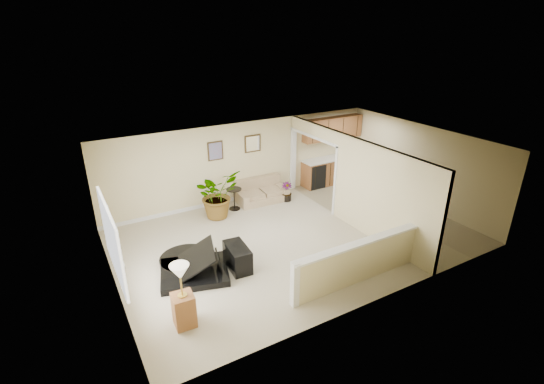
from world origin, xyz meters
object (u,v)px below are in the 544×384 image
piano (189,250)px  palm_plant (217,195)px  accent_table (234,196)px  small_plant (286,193)px  lamp_stand (183,300)px  piano_bench (237,257)px  loveseat (261,190)px

piano → palm_plant: size_ratio=1.28×
palm_plant → accent_table: bearing=17.8°
small_plant → lamp_stand: bearing=-139.9°
piano → small_plant: piano is taller
piano → palm_plant: bearing=71.0°
accent_table → small_plant: bearing=-7.9°
piano_bench → loveseat: bearing=53.8°
piano → lamp_stand: (-0.65, -1.57, -0.02)m
piano_bench → accent_table: (1.27, 2.93, 0.15)m
accent_table → small_plant: accent_table is taller
piano → palm_plant: (1.66, 2.37, 0.11)m
piano → palm_plant: palm_plant is taller
small_plant → accent_table: bearing=172.1°
piano_bench → accent_table: accent_table is taller
loveseat → lamp_stand: bearing=-129.0°
palm_plant → small_plant: bearing=-0.9°
piano → loveseat: 4.32m
palm_plant → small_plant: (2.34, -0.04, -0.43)m
piano_bench → piano: bearing=160.5°
piano_bench → loveseat: loveseat is taller
piano_bench → palm_plant: bearing=76.7°
palm_plant → small_plant: size_ratio=2.55×
loveseat → lamp_stand: (-3.95, -4.35, 0.21)m
palm_plant → small_plant: 2.38m
piano_bench → loveseat: 3.88m
piano → palm_plant: 2.89m
accent_table → piano_bench: bearing=-113.4°
piano_bench → palm_plant: 2.83m
piano_bench → lamp_stand: (-1.66, -1.21, 0.27)m
piano → lamp_stand: piano is taller
accent_table → lamp_stand: lamp_stand is taller
palm_plant → lamp_stand: (-2.31, -3.94, -0.13)m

